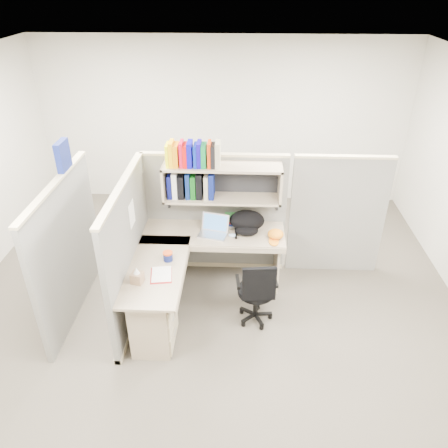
{
  "coord_description": "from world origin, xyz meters",
  "views": [
    {
      "loc": [
        0.34,
        -3.99,
        3.52
      ],
      "look_at": [
        0.14,
        0.25,
        1.04
      ],
      "focal_mm": 35.0,
      "sensor_mm": 36.0,
      "label": 1
    }
  ],
  "objects_px": {
    "desk": "(172,295)",
    "snack_canister": "(168,256)",
    "task_chair": "(256,301)",
    "laptop": "(213,227)",
    "backpack": "(247,223)"
  },
  "relations": [
    {
      "from": "desk",
      "to": "backpack",
      "type": "height_order",
      "value": "backpack"
    },
    {
      "from": "desk",
      "to": "snack_canister",
      "type": "xyz_separation_m",
      "value": [
        -0.06,
        0.24,
        0.35
      ]
    },
    {
      "from": "task_chair",
      "to": "laptop",
      "type": "bearing_deg",
      "value": 127.42
    },
    {
      "from": "snack_canister",
      "to": "task_chair",
      "type": "distance_m",
      "value": 1.11
    },
    {
      "from": "desk",
      "to": "laptop",
      "type": "height_order",
      "value": "laptop"
    },
    {
      "from": "laptop",
      "to": "task_chair",
      "type": "distance_m",
      "value": 1.03
    },
    {
      "from": "laptop",
      "to": "backpack",
      "type": "xyz_separation_m",
      "value": [
        0.41,
        0.1,
        0.01
      ]
    },
    {
      "from": "snack_canister",
      "to": "task_chair",
      "type": "bearing_deg",
      "value": -8.33
    },
    {
      "from": "desk",
      "to": "snack_canister",
      "type": "relative_size",
      "value": 16.0
    },
    {
      "from": "snack_canister",
      "to": "laptop",
      "type": "bearing_deg",
      "value": 50.13
    },
    {
      "from": "snack_canister",
      "to": "task_chair",
      "type": "height_order",
      "value": "task_chair"
    },
    {
      "from": "snack_canister",
      "to": "task_chair",
      "type": "relative_size",
      "value": 0.13
    },
    {
      "from": "backpack",
      "to": "laptop",
      "type": "bearing_deg",
      "value": -152.54
    },
    {
      "from": "snack_canister",
      "to": "task_chair",
      "type": "xyz_separation_m",
      "value": [
        0.99,
        -0.14,
        -0.48
      ]
    },
    {
      "from": "desk",
      "to": "task_chair",
      "type": "xyz_separation_m",
      "value": [
        0.93,
        0.1,
        -0.13
      ]
    }
  ]
}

